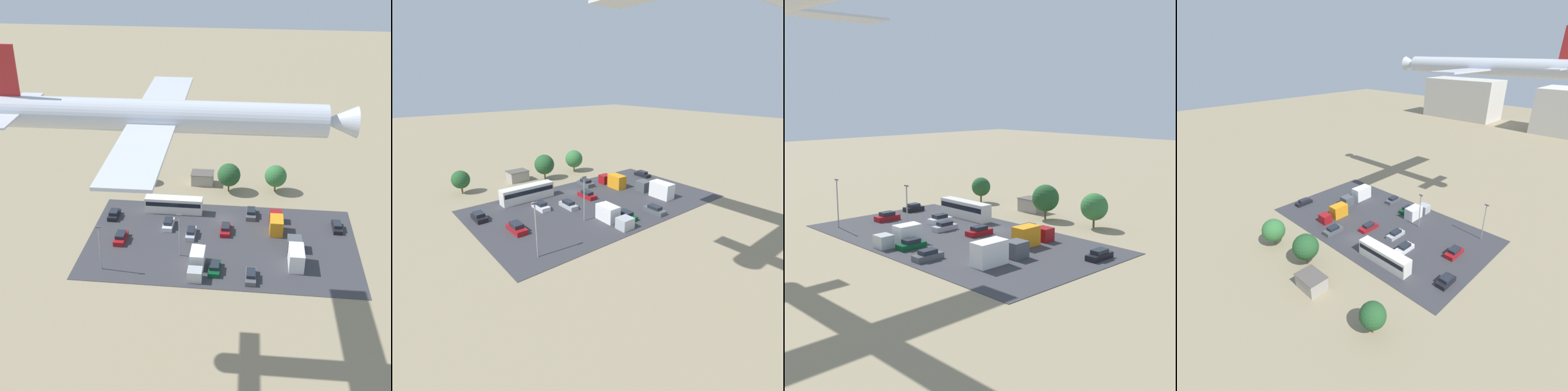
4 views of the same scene
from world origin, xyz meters
The scene contains 21 objects.
ground_plane centered at (0.00, 0.00, 0.00)m, with size 400.00×400.00×0.00m, color gray.
parking_lot_surface centered at (0.00, 8.50, 0.04)m, with size 50.59×29.01×0.08m.
shed_building centered at (5.99, -16.06, 1.38)m, with size 5.10×3.82×2.74m.
bus centered at (10.54, -2.08, 1.87)m, with size 11.79×2.50×3.32m.
parked_car_0 centered at (-0.55, 4.62, 0.71)m, with size 1.85×4.76×1.51m.
parked_car_1 centered at (10.77, 3.95, 0.74)m, with size 1.90×4.51×1.58m.
parked_car_2 centered at (-5.38, -2.08, 0.74)m, with size 1.96×4.60×1.59m.
parked_car_3 centered at (0.56, 17.74, 0.71)m, with size 1.98×4.53×1.50m.
parked_car_4 centered at (22.38, 1.42, 0.72)m, with size 1.94×4.03×1.53m.
parked_car_5 centered at (-5.78, 19.41, 0.70)m, with size 1.79×4.56×1.49m.
parked_car_6 centered at (-22.25, 1.30, 0.69)m, with size 1.74×4.55×1.45m.
parked_car_7 centered at (18.97, 9.95, 0.76)m, with size 1.97×4.62×1.63m.
parked_car_8 centered at (5.95, 6.74, 0.70)m, with size 1.73×4.59×1.48m.
parked_truck_0 centered at (-13.55, 13.22, 1.66)m, with size 2.59×9.32×3.45m.
parked_truck_1 centered at (3.65, 17.44, 1.43)m, with size 2.49×7.77×2.94m.
parked_truck_2 centered at (-10.35, 2.56, 1.50)m, with size 2.48×7.48×3.11m.
tree_near_shed centered at (-10.42, -13.88, 3.77)m, with size 4.84×4.84×6.20m.
tree_apron_mid centered at (20.28, -15.22, 3.39)m, with size 4.10×4.10×5.45m.
tree_apron_far centered at (-0.17, -12.77, 4.05)m, with size 5.09×5.09×6.61m.
light_pole_lot_centre centered at (20.18, 19.31, 4.83)m, with size 0.90×0.28×8.64m.
light_pole_lot_edge centered at (7.23, 13.68, 4.77)m, with size 0.90×0.28×8.53m.
Camera 2 is at (38.44, 54.24, 24.38)m, focal length 28.00 mm.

